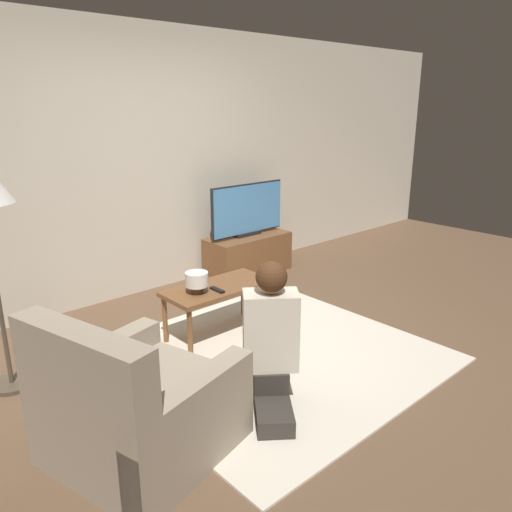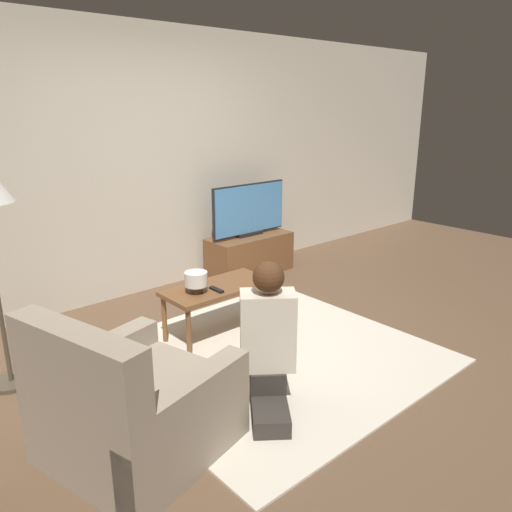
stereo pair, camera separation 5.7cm
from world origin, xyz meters
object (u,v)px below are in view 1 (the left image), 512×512
Objects in this scene: coffee_table at (218,292)px; table_lamp at (197,281)px; person_kneeling at (271,336)px; tv at (248,210)px; armchair at (138,410)px.

table_lamp reaches higher than coffee_table.
person_kneeling reaches higher than coffee_table.
tv is at bearing 40.30° from coffee_table.
armchair reaches higher than coffee_table.
person_kneeling reaches higher than table_lamp.
person_kneeling is (0.86, -0.14, 0.21)m from armchair.
armchair is 1.12× the size of person_kneeling.
table_lamp is (1.02, 0.85, 0.27)m from armchair.
person_kneeling is at bearing -114.01° from armchair.
tv is at bearing -89.95° from person_kneeling.
tv is 2.64m from person_kneeling.
armchair is 1.35m from table_lamp.
coffee_table is at bearing -72.34° from person_kneeling.
person_kneeling is at bearing -98.95° from table_lamp.
person_kneeling is at bearing -110.50° from coffee_table.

